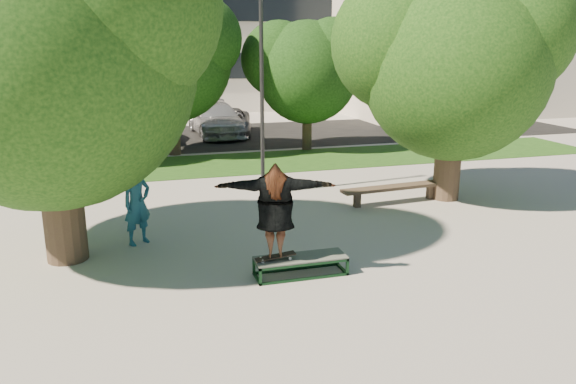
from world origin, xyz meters
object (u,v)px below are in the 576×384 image
object	(u,v)px
bystander	(137,203)
car_silver_b	(216,119)
car_grey	(228,122)
tree_left	(41,43)
tree_right	(451,55)
lamppost	(262,88)
bench	(395,188)
car_dark	(146,127)
car_silver_a	(106,135)
grind_box	(301,266)

from	to	relation	value
bystander	car_silver_b	xyz separation A→B (m)	(4.16, 14.92, -0.17)
bystander	car_grey	distance (m)	15.49
tree_left	car_silver_b	distance (m)	16.84
tree_left	tree_right	xyz separation A→B (m)	(10.21, 1.99, -0.33)
tree_right	lamppost	bearing A→B (deg)	158.72
tree_left	bystander	distance (m)	3.84
tree_left	bench	distance (m)	9.73
car_dark	tree_right	bearing A→B (deg)	-61.75
car_grey	car_silver_b	size ratio (longest dim) A/B	0.86
car_dark	car_grey	size ratio (longest dim) A/B	0.90
car_grey	tree_right	bearing A→B (deg)	-62.01
tree_right	car_silver_a	size ratio (longest dim) A/B	1.73
lamppost	car_silver_a	bearing A→B (deg)	117.83
car_dark	car_silver_b	distance (m)	3.54
tree_right	car_dark	bearing A→B (deg)	122.37
bench	car_dark	world-z (taller)	car_dark
bench	car_silver_a	size ratio (longest dim) A/B	0.88
car_dark	car_silver_b	size ratio (longest dim) A/B	0.77
bench	lamppost	bearing A→B (deg)	144.27
lamppost	car_silver_b	xyz separation A→B (m)	(0.44, 11.50, -2.37)
grind_box	bystander	xyz separation A→B (m)	(-2.98, 2.73, 0.76)
tree_right	lamppost	world-z (taller)	tree_right
lamppost	bench	distance (m)	4.77
tree_right	grind_box	size ratio (longest dim) A/B	3.62
grind_box	bench	bearing A→B (deg)	45.40
car_silver_a	car_grey	distance (m)	6.21
tree_left	car_silver_a	world-z (taller)	tree_left
grind_box	bystander	distance (m)	4.12
tree_right	lamppost	xyz separation A→B (m)	(-4.92, 1.92, -0.94)
grind_box	car_silver_a	size ratio (longest dim) A/B	0.48
lamppost	car_dark	bearing A→B (deg)	105.69
bystander	car_silver_b	bearing A→B (deg)	41.17
bystander	bench	bearing A→B (deg)	-21.83
tree_right	bystander	world-z (taller)	tree_right
tree_right	bench	world-z (taller)	tree_right
tree_left	car_grey	distance (m)	16.91
bystander	car_silver_b	distance (m)	15.49
car_dark	car_silver_a	bearing A→B (deg)	-141.90
car_silver_a	car_dark	world-z (taller)	car_dark
grind_box	car_dark	size ratio (longest dim) A/B	0.44
lamppost	bystander	size ratio (longest dim) A/B	3.21
grind_box	car_silver_b	distance (m)	17.70
car_silver_a	car_grey	size ratio (longest dim) A/B	0.82
tree_right	grind_box	distance (m)	8.07
bystander	car_silver_a	xyz separation A→B (m)	(-0.98, 12.31, -0.31)
tree_right	car_silver_a	bearing A→B (deg)	131.64
grind_box	car_grey	xyz separation A→B (m)	(1.75, 17.48, 0.45)
lamppost	bench	xyz separation A→B (m)	(3.37, -1.98, -2.73)
bench	car_silver_b	xyz separation A→B (m)	(-2.93, 13.48, 0.36)
tree_right	car_grey	size ratio (longest dim) A/B	1.41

